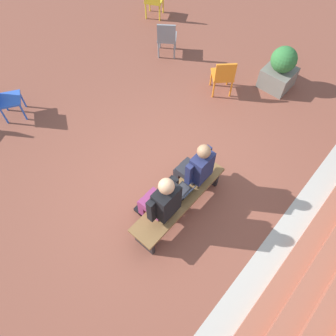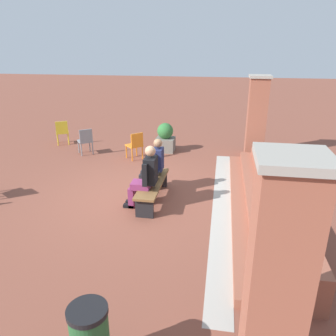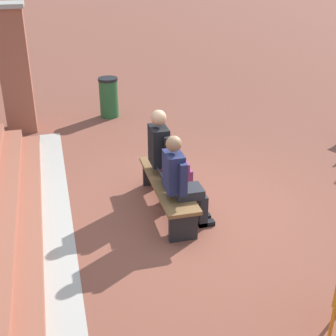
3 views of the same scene
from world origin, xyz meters
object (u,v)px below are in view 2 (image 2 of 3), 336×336
Objects in this scene: bench at (153,186)px; person_adult at (146,175)px; planter at (165,138)px; plastic_chair_foreground at (135,144)px; person_student at (154,164)px; laptop at (154,178)px; plastic_chair_near_bench_left at (86,140)px; plastic_chair_far_right at (62,131)px.

person_adult reaches higher than bench.
person_adult reaches higher than planter.
planter reaches higher than plastic_chair_foreground.
person_student reaches higher than planter.
laptop is 2.83m from plastic_chair_foreground.
plastic_chair_foreground is at bearing 83.32° from plastic_chair_near_bench_left.
bench is at bearing 168.25° from person_adult.
person_adult is (0.34, -0.07, 0.38)m from bench.
laptop is 5.50m from plastic_chair_far_right.
laptop is at bearing 47.49° from plastic_chair_far_right.
person_adult is 4.01m from planter.
person_student is 0.42m from laptop.
plastic_chair_near_bench_left is 1.00× the size of plastic_chair_foreground.
plastic_chair_near_bench_left is at bearing -96.68° from plastic_chair_foreground.
bench is 3.67m from planter.
laptop is 0.38× the size of plastic_chair_foreground.
bench is at bearing 22.36° from plastic_chair_foreground.
plastic_chair_foreground is (-2.23, -1.04, -0.22)m from person_student.
person_adult is (0.80, -0.00, 0.03)m from person_student.
plastic_chair_far_right is at bearing -126.48° from plastic_chair_near_bench_left.
person_adult is 4.23m from plastic_chair_near_bench_left.
planter is at bearing -175.90° from person_adult.
plastic_chair_near_bench_left is 1.56m from plastic_chair_far_right.
bench is 1.30× the size of person_adult.
plastic_chair_far_right is 3.69m from planter.
planter is (-0.76, 2.43, -0.04)m from plastic_chair_near_bench_left.
person_student is 1.57× the size of plastic_chair_foreground.
plastic_chair_near_bench_left is 1.00× the size of plastic_chair_far_right.
plastic_chair_near_bench_left and plastic_chair_foreground have the same top height.
laptop is 0.34× the size of planter.
planter is (-3.65, -0.36, 0.08)m from bench.
plastic_chair_near_bench_left is 1.69m from plastic_chair_foreground.
person_adult is 4.34× the size of laptop.
laptop is 3.95m from plastic_chair_near_bench_left.
person_adult is 3.21m from plastic_chair_foreground.
plastic_chair_near_bench_left is at bearing 53.52° from plastic_chair_far_right.
plastic_chair_far_right is at bearing -130.15° from person_student.
plastic_chair_foreground is (1.12, 2.93, 0.00)m from plastic_chair_far_right.
person_adult is 1.65× the size of plastic_chair_near_bench_left.
person_student is 4.11× the size of laptop.
person_student is at bearing 49.85° from plastic_chair_far_right.
bench is 5.62× the size of laptop.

